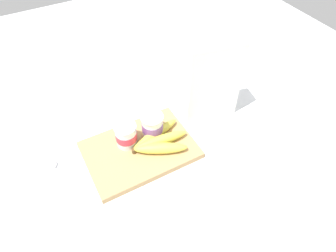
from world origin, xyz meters
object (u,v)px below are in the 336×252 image
Objects in this scene: cutting_board at (140,150)px; yogurt_cup_back at (152,126)px; banana_bunch at (159,141)px; yogurt_cup_front at (126,135)px; spoon at (55,171)px; cereal_box at (211,80)px.

cutting_board is 4.12× the size of yogurt_cup_back.
banana_bunch is at bearing -92.83° from yogurt_cup_back.
spoon is (-0.24, 0.02, -0.06)m from yogurt_cup_front.
cereal_box reaches higher than spoon.
yogurt_cup_back is 0.06m from banana_bunch.
cereal_box reaches higher than yogurt_cup_front.
cereal_box is at bearing 4.87° from yogurt_cup_back.
yogurt_cup_back is at bearing -3.14° from yogurt_cup_front.
cereal_box is 3.60× the size of yogurt_cup_front.
yogurt_cup_back reaches higher than cutting_board.
yogurt_cup_front is 0.11m from banana_bunch.
yogurt_cup_front reaches higher than banana_bunch.
spoon is (-0.27, 0.06, -0.01)m from cutting_board.
cereal_box is 3.48× the size of yogurt_cup_back.
yogurt_cup_front is 0.25m from spoon.
cereal_box is at bearing 16.41° from banana_bunch.
cutting_board is at bearing 163.93° from banana_bunch.
cutting_board is 0.07m from banana_bunch.
cutting_board is 2.61× the size of spoon.
cereal_box is at bearing 2.65° from yogurt_cup_front.
cutting_board is at bearing -153.43° from yogurt_cup_back.
cutting_board is 0.34m from cereal_box.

